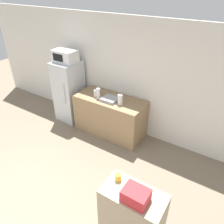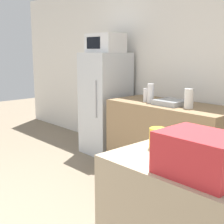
{
  "view_description": "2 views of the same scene",
  "coord_description": "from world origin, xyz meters",
  "px_view_note": "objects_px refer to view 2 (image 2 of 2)",
  "views": [
    {
      "loc": [
        2.47,
        -0.77,
        3.19
      ],
      "look_at": [
        0.54,
        2.23,
        1.0
      ],
      "focal_mm": 35.0,
      "sensor_mm": 36.0,
      "label": 1
    },
    {
      "loc": [
        2.43,
        -0.29,
        1.55
      ],
      "look_at": [
        0.12,
        1.81,
        0.94
      ],
      "focal_mm": 50.0,
      "sensor_mm": 36.0,
      "label": 2
    }
  ],
  "objects_px": {
    "microwave": "(105,43)",
    "basket": "(200,155)",
    "bottle_tall": "(151,93)",
    "jar": "(158,138)",
    "bottle_short": "(146,95)",
    "paper_towel_roll": "(189,98)",
    "refrigerator": "(106,103)"
  },
  "relations": [
    {
      "from": "microwave",
      "to": "bottle_tall",
      "type": "bearing_deg",
      "value": -7.07
    },
    {
      "from": "refrigerator",
      "to": "paper_towel_roll",
      "type": "relative_size",
      "value": 6.8
    },
    {
      "from": "refrigerator",
      "to": "jar",
      "type": "distance_m",
      "value": 3.35
    },
    {
      "from": "microwave",
      "to": "bottle_tall",
      "type": "xyz_separation_m",
      "value": [
        1.0,
        -0.12,
        -0.63
      ]
    },
    {
      "from": "jar",
      "to": "bottle_tall",
      "type": "bearing_deg",
      "value": 131.35
    },
    {
      "from": "bottle_tall",
      "to": "jar",
      "type": "bearing_deg",
      "value": -48.65
    },
    {
      "from": "basket",
      "to": "paper_towel_roll",
      "type": "xyz_separation_m",
      "value": [
        -1.42,
        2.05,
        -0.17
      ]
    },
    {
      "from": "microwave",
      "to": "paper_towel_roll",
      "type": "relative_size",
      "value": 2.4
    },
    {
      "from": "basket",
      "to": "jar",
      "type": "distance_m",
      "value": 0.34
    },
    {
      "from": "bottle_short",
      "to": "jar",
      "type": "height_order",
      "value": "jar"
    },
    {
      "from": "bottle_tall",
      "to": "jar",
      "type": "distance_m",
      "value": 2.51
    },
    {
      "from": "bottle_short",
      "to": "refrigerator",
      "type": "bearing_deg",
      "value": 173.41
    },
    {
      "from": "bottle_short",
      "to": "basket",
      "type": "distance_m",
      "value": 2.9
    },
    {
      "from": "bottle_tall",
      "to": "refrigerator",
      "type": "bearing_deg",
      "value": 172.85
    },
    {
      "from": "microwave",
      "to": "refrigerator",
      "type": "bearing_deg",
      "value": 69.64
    },
    {
      "from": "basket",
      "to": "microwave",
      "type": "bearing_deg",
      "value": 144.11
    },
    {
      "from": "paper_towel_roll",
      "to": "microwave",
      "type": "bearing_deg",
      "value": 176.51
    },
    {
      "from": "paper_towel_roll",
      "to": "bottle_tall",
      "type": "bearing_deg",
      "value": -176.82
    },
    {
      "from": "jar",
      "to": "paper_towel_roll",
      "type": "distance_m",
      "value": 2.21
    },
    {
      "from": "bottle_tall",
      "to": "basket",
      "type": "xyz_separation_m",
      "value": [
        1.96,
        -2.02,
        0.16
      ]
    },
    {
      "from": "jar",
      "to": "bottle_short",
      "type": "bearing_deg",
      "value": 132.64
    },
    {
      "from": "bottle_tall",
      "to": "paper_towel_roll",
      "type": "height_order",
      "value": "bottle_tall"
    },
    {
      "from": "microwave",
      "to": "paper_towel_roll",
      "type": "bearing_deg",
      "value": -3.49
    },
    {
      "from": "microwave",
      "to": "jar",
      "type": "relative_size",
      "value": 5.69
    },
    {
      "from": "jar",
      "to": "paper_towel_roll",
      "type": "relative_size",
      "value": 0.42
    },
    {
      "from": "microwave",
      "to": "basket",
      "type": "bearing_deg",
      "value": -35.89
    },
    {
      "from": "refrigerator",
      "to": "jar",
      "type": "relative_size",
      "value": 16.1
    },
    {
      "from": "bottle_tall",
      "to": "paper_towel_roll",
      "type": "bearing_deg",
      "value": 3.18
    },
    {
      "from": "refrigerator",
      "to": "bottle_short",
      "type": "relative_size",
      "value": 8.92
    },
    {
      "from": "paper_towel_roll",
      "to": "jar",
      "type": "bearing_deg",
      "value": -59.79
    },
    {
      "from": "bottle_tall",
      "to": "jar",
      "type": "height_order",
      "value": "jar"
    },
    {
      "from": "bottle_short",
      "to": "jar",
      "type": "relative_size",
      "value": 1.8
    }
  ]
}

